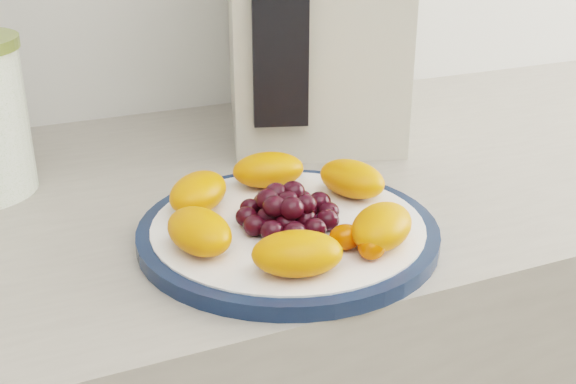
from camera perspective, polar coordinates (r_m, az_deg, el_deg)
name	(u,v)px	position (r m, az deg, el deg)	size (l,w,h in m)	color
plate_rim	(288,232)	(0.70, 0.00, -3.19)	(0.29, 0.29, 0.01)	#111F3B
plate_face	(288,231)	(0.70, 0.00, -3.11)	(0.26, 0.26, 0.02)	white
appliance_panel	(280,6)	(0.83, -0.62, 14.49)	(0.06, 0.02, 0.28)	black
fruit_plate	(287,208)	(0.69, -0.08, -1.28)	(0.25, 0.25, 0.04)	#EB6108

